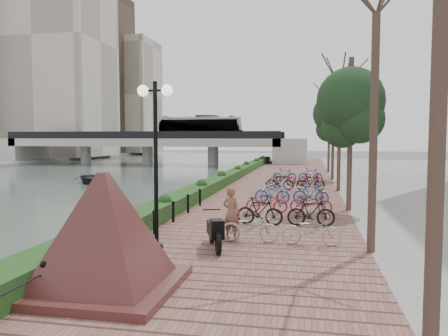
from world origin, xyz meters
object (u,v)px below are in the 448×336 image
(granite_monument, at_px, (104,231))
(motorcycle, at_px, (215,230))
(boat, at_px, (91,178))
(lamppost, at_px, (155,128))
(pedestrian, at_px, (231,213))

(granite_monument, height_order, motorcycle, granite_monument)
(motorcycle, xyz_separation_m, boat, (-14.48, 20.10, -0.60))
(lamppost, distance_m, pedestrian, 3.49)
(motorcycle, distance_m, pedestrian, 1.21)
(granite_monument, distance_m, motorcycle, 4.03)
(motorcycle, bearing_deg, granite_monument, -132.49)
(pedestrian, bearing_deg, boat, -29.29)
(motorcycle, height_order, boat, motorcycle)
(lamppost, height_order, pedestrian, lamppost)
(granite_monument, distance_m, pedestrian, 5.15)
(motorcycle, bearing_deg, boat, 105.76)
(granite_monument, relative_size, motorcycle, 2.79)
(granite_monument, relative_size, pedestrian, 2.83)
(pedestrian, bearing_deg, motorcycle, 99.48)
(lamppost, xyz_separation_m, boat, (-12.86, 20.37, -3.46))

